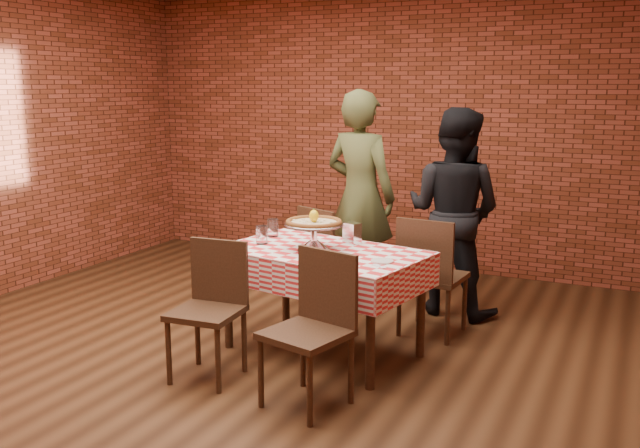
{
  "coord_description": "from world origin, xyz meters",
  "views": [
    {
      "loc": [
        2.54,
        -3.93,
        1.9
      ],
      "look_at": [
        0.46,
        0.47,
        0.93
      ],
      "focal_mm": 39.16,
      "sensor_mm": 36.0,
      "label": 1
    }
  ],
  "objects_px": {
    "chair_near_left": "(206,313)",
    "chair_near_right": "(306,332)",
    "pizza_stand": "(314,237)",
    "table": "(323,302)",
    "water_glass_left": "(262,235)",
    "diner_black": "(453,212)",
    "pizza": "(314,223)",
    "condiment_caddy": "(352,233)",
    "chair_far_left": "(333,259)",
    "water_glass_right": "(273,228)",
    "chair_far_right": "(433,275)",
    "diner_olive": "(360,196)"
  },
  "relations": [
    {
      "from": "pizza_stand",
      "to": "water_glass_left",
      "type": "distance_m",
      "value": 0.43
    },
    {
      "from": "water_glass_left",
      "to": "diner_black",
      "type": "height_order",
      "value": "diner_black"
    },
    {
      "from": "table",
      "to": "diner_olive",
      "type": "height_order",
      "value": "diner_olive"
    },
    {
      "from": "condiment_caddy",
      "to": "chair_near_right",
      "type": "relative_size",
      "value": 0.17
    },
    {
      "from": "table",
      "to": "chair_near_right",
      "type": "bearing_deg",
      "value": -71.6
    },
    {
      "from": "chair_near_left",
      "to": "water_glass_right",
      "type": "bearing_deg",
      "value": 88.38
    },
    {
      "from": "chair_near_right",
      "to": "chair_far_right",
      "type": "xyz_separation_m",
      "value": [
        0.33,
        1.54,
        0.0
      ]
    },
    {
      "from": "water_glass_right",
      "to": "diner_olive",
      "type": "distance_m",
      "value": 1.13
    },
    {
      "from": "condiment_caddy",
      "to": "chair_far_left",
      "type": "xyz_separation_m",
      "value": [
        -0.42,
        0.6,
        -0.38
      ]
    },
    {
      "from": "chair_near_left",
      "to": "diner_olive",
      "type": "distance_m",
      "value": 2.15
    },
    {
      "from": "water_glass_left",
      "to": "diner_olive",
      "type": "relative_size",
      "value": 0.07
    },
    {
      "from": "pizza_stand",
      "to": "chair_near_left",
      "type": "height_order",
      "value": "pizza_stand"
    },
    {
      "from": "chair_near_left",
      "to": "diner_olive",
      "type": "relative_size",
      "value": 0.48
    },
    {
      "from": "chair_far_right",
      "to": "diner_olive",
      "type": "xyz_separation_m",
      "value": [
        -0.86,
        0.62,
        0.47
      ]
    },
    {
      "from": "pizza_stand",
      "to": "chair_near_left",
      "type": "xyz_separation_m",
      "value": [
        -0.43,
        -0.71,
        -0.4
      ]
    },
    {
      "from": "pizza",
      "to": "chair_far_left",
      "type": "relative_size",
      "value": 0.43
    },
    {
      "from": "condiment_caddy",
      "to": "chair_near_left",
      "type": "bearing_deg",
      "value": -100.64
    },
    {
      "from": "diner_olive",
      "to": "diner_black",
      "type": "distance_m",
      "value": 0.86
    },
    {
      "from": "pizza_stand",
      "to": "condiment_caddy",
      "type": "relative_size",
      "value": 2.75
    },
    {
      "from": "pizza",
      "to": "chair_near_left",
      "type": "height_order",
      "value": "pizza"
    },
    {
      "from": "chair_far_left",
      "to": "chair_near_right",
      "type": "bearing_deg",
      "value": 131.49
    },
    {
      "from": "pizza",
      "to": "water_glass_left",
      "type": "relative_size",
      "value": 2.96
    },
    {
      "from": "chair_far_right",
      "to": "diner_black",
      "type": "bearing_deg",
      "value": -84.56
    },
    {
      "from": "water_glass_left",
      "to": "chair_near_right",
      "type": "relative_size",
      "value": 0.14
    },
    {
      "from": "table",
      "to": "chair_near_right",
      "type": "xyz_separation_m",
      "value": [
        0.27,
        -0.82,
        0.09
      ]
    },
    {
      "from": "pizza",
      "to": "chair_near_left",
      "type": "xyz_separation_m",
      "value": [
        -0.43,
        -0.71,
        -0.5
      ]
    },
    {
      "from": "chair_far_right",
      "to": "chair_near_left",
      "type": "bearing_deg",
      "value": 57.97
    },
    {
      "from": "water_glass_left",
      "to": "table",
      "type": "bearing_deg",
      "value": 1.83
    },
    {
      "from": "chair_far_right",
      "to": "diner_olive",
      "type": "relative_size",
      "value": 0.5
    },
    {
      "from": "diner_black",
      "to": "condiment_caddy",
      "type": "bearing_deg",
      "value": 74.68
    },
    {
      "from": "chair_near_left",
      "to": "chair_near_right",
      "type": "height_order",
      "value": "chair_near_right"
    },
    {
      "from": "chair_far_right",
      "to": "condiment_caddy",
      "type": "bearing_deg",
      "value": 46.91
    },
    {
      "from": "table",
      "to": "chair_near_left",
      "type": "relative_size",
      "value": 1.54
    },
    {
      "from": "diner_olive",
      "to": "diner_black",
      "type": "bearing_deg",
      "value": -171.88
    },
    {
      "from": "diner_black",
      "to": "chair_far_right",
      "type": "bearing_deg",
      "value": 100.78
    },
    {
      "from": "chair_far_right",
      "to": "diner_black",
      "type": "xyz_separation_m",
      "value": [
        -0.01,
        0.58,
        0.4
      ]
    },
    {
      "from": "chair_far_left",
      "to": "chair_far_right",
      "type": "bearing_deg",
      "value": -167.43
    },
    {
      "from": "pizza",
      "to": "diner_black",
      "type": "distance_m",
      "value": 1.48
    },
    {
      "from": "diner_black",
      "to": "table",
      "type": "bearing_deg",
      "value": 75.39
    },
    {
      "from": "water_glass_right",
      "to": "diner_black",
      "type": "height_order",
      "value": "diner_black"
    },
    {
      "from": "water_glass_left",
      "to": "water_glass_right",
      "type": "bearing_deg",
      "value": 101.02
    },
    {
      "from": "chair_far_left",
      "to": "pizza",
      "type": "bearing_deg",
      "value": 128.38
    },
    {
      "from": "water_glass_left",
      "to": "chair_far_left",
      "type": "distance_m",
      "value": 0.98
    },
    {
      "from": "pizza",
      "to": "diner_black",
      "type": "bearing_deg",
      "value": 63.83
    },
    {
      "from": "pizza",
      "to": "water_glass_left",
      "type": "bearing_deg",
      "value": 178.15
    },
    {
      "from": "diner_olive",
      "to": "condiment_caddy",
      "type": "bearing_deg",
      "value": 119.97
    },
    {
      "from": "pizza_stand",
      "to": "pizza",
      "type": "xyz_separation_m",
      "value": [
        0.0,
        0.0,
        0.1
      ]
    },
    {
      "from": "chair_near_left",
      "to": "chair_far_left",
      "type": "xyz_separation_m",
      "value": [
        0.17,
        1.62,
        0.01
      ]
    },
    {
      "from": "pizza",
      "to": "water_glass_right",
      "type": "bearing_deg",
      "value": 150.41
    },
    {
      "from": "pizza",
      "to": "diner_black",
      "type": "xyz_separation_m",
      "value": [
        0.65,
        1.32,
        -0.09
      ]
    }
  ]
}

